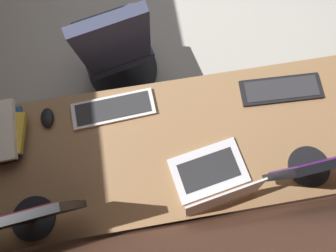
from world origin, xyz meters
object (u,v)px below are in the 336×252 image
(keyboard_spare, at_px, (281,89))
(office_chair, at_px, (116,51))
(mouse_main, at_px, (47,118))
(drawer_pedestal, at_px, (183,159))
(monitor_secondary, at_px, (4,223))
(laptop_leftmost, at_px, (214,181))
(keyboard_main, at_px, (113,109))

(keyboard_spare, bearing_deg, office_chair, -32.18)
(keyboard_spare, xyz_separation_m, mouse_main, (1.21, -0.04, 0.01))
(keyboard_spare, distance_m, mouse_main, 1.21)
(drawer_pedestal, height_order, office_chair, office_chair)
(mouse_main, relative_size, office_chair, 0.11)
(drawer_pedestal, relative_size, office_chair, 0.72)
(monitor_secondary, bearing_deg, mouse_main, -100.79)
(monitor_secondary, xyz_separation_m, office_chair, (-0.44, -0.97, -0.51))
(drawer_pedestal, bearing_deg, laptop_leftmost, 118.35)
(monitor_secondary, height_order, laptop_leftmost, monitor_secondary)
(drawer_pedestal, xyz_separation_m, keyboard_main, (0.33, -0.26, 0.39))
(monitor_secondary, relative_size, office_chair, 0.57)
(keyboard_spare, bearing_deg, monitor_secondary, 18.31)
(monitor_secondary, bearing_deg, drawer_pedestal, -165.18)
(drawer_pedestal, relative_size, mouse_main, 6.68)
(monitor_secondary, bearing_deg, keyboard_spare, -161.69)
(drawer_pedestal, bearing_deg, keyboard_main, -38.46)
(keyboard_spare, bearing_deg, mouse_main, -1.88)
(keyboard_main, xyz_separation_m, office_chair, (-0.02, -0.50, -0.28))
(keyboard_spare, relative_size, mouse_main, 4.10)
(keyboard_spare, height_order, office_chair, office_chair)
(monitor_secondary, xyz_separation_m, laptop_leftmost, (-0.85, -0.03, -0.18))
(office_chair, bearing_deg, drawer_pedestal, 112.31)
(monitor_secondary, relative_size, keyboard_main, 1.30)
(drawer_pedestal, xyz_separation_m, laptop_leftmost, (-0.09, 0.17, 0.43))
(keyboard_main, distance_m, keyboard_spare, 0.87)
(keyboard_spare, height_order, mouse_main, mouse_main)
(laptop_leftmost, xyz_separation_m, mouse_main, (0.76, -0.44, -0.04))
(office_chair, bearing_deg, keyboard_main, 87.85)
(keyboard_spare, bearing_deg, drawer_pedestal, 22.96)
(drawer_pedestal, bearing_deg, mouse_main, -21.95)
(monitor_secondary, relative_size, mouse_main, 5.35)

